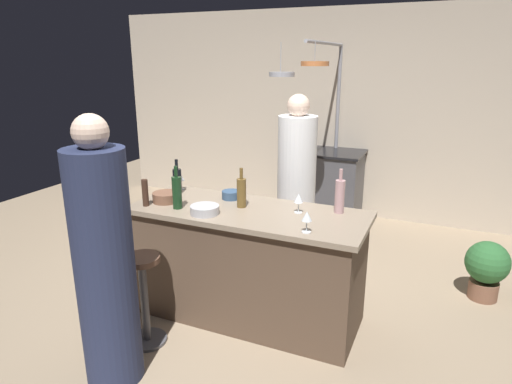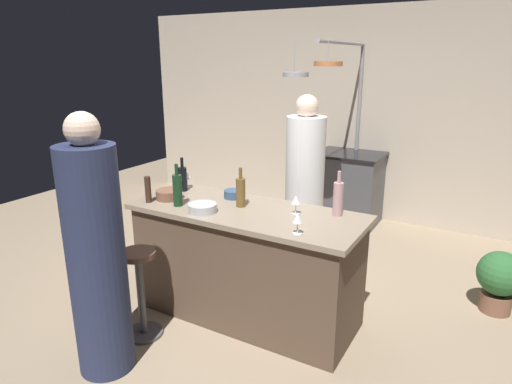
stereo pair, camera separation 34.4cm
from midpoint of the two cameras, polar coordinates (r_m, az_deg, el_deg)
The scene contains 20 objects.
ground_plane at distance 3.74m, azimuth -3.70°, elevation -15.50°, with size 9.00×9.00×0.00m, color gray.
back_wall at distance 5.88m, azimuth 9.11°, elevation 9.80°, with size 6.40×0.16×2.60m, color #BCAD99.
kitchen_island at distance 3.52m, azimuth -3.84°, elevation -9.26°, with size 1.80×0.72×0.90m.
stove_range at distance 5.66m, azimuth 7.67°, elevation 0.78°, with size 0.80×0.64×0.89m.
chef at distance 4.18m, azimuth 2.84°, elevation -0.03°, with size 0.36×0.36×1.69m.
bar_stool_left at distance 3.38m, azimuth -17.10°, elevation -12.69°, with size 0.28×0.28×0.68m.
guest_left at distance 2.93m, azimuth -22.12°, elevation -8.80°, with size 0.36×0.36×1.71m.
overhead_pot_rack at distance 5.00m, azimuth 5.90°, elevation 12.86°, with size 0.62×1.43×2.17m.
potted_plant at distance 4.22m, azimuth 25.46°, elevation -8.71°, with size 0.36×0.36×0.52m.
pepper_mill at distance 3.55m, azimuth -16.76°, elevation -0.14°, with size 0.05×0.05×0.21m, color #382319.
wine_bottle_dark at distance 3.82m, azimuth -12.64°, elevation 1.43°, with size 0.07×0.07×0.29m.
wine_bottle_amber at distance 3.38m, azimuth -4.79°, elevation -0.06°, with size 0.07×0.07×0.31m.
wine_bottle_rose at distance 3.28m, azimuth 7.77°, elevation -0.51°, with size 0.07×0.07×0.33m.
wine_bottle_red at distance 3.42m, azimuth -12.97°, elevation -0.03°, with size 0.07×0.07×0.33m.
wine_glass_by_chef at distance 3.91m, azimuth -12.17°, elevation 1.75°, with size 0.07×0.07×0.15m.
wine_glass_near_left_guest at distance 3.25m, azimuth 2.49°, elevation -0.98°, with size 0.07×0.07×0.15m.
wine_glass_near_right_guest at distance 2.89m, azimuth 3.16°, elevation -3.32°, with size 0.07×0.07×0.15m.
mixing_bowl_blue at distance 3.61m, azimuth -5.95°, elevation -0.40°, with size 0.15×0.15×0.07m, color #334C6B.
mixing_bowl_wooden at distance 3.63m, azimuth -14.16°, elevation -0.68°, with size 0.21×0.21×0.08m, color brown.
mixing_bowl_steel at distance 3.29m, azimuth -9.59°, elevation -2.31°, with size 0.21×0.21×0.06m, color #B7B7BC.
Camera 1 is at (1.33, -2.87, 2.00)m, focal length 31.16 mm.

